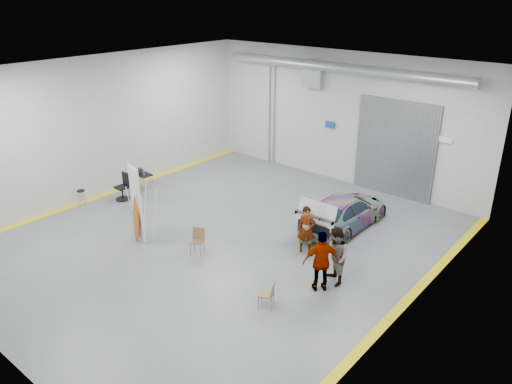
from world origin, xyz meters
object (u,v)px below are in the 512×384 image
Objects in this scene: sedan_car at (344,212)px; folding_chair_near at (198,246)px; person_c at (322,261)px; office_chair at (123,188)px; person_b at (335,257)px; folding_chair_far at (267,299)px; shop_stool at (82,198)px; work_table at (141,173)px; person_a at (306,230)px; surfboard_display at (137,210)px.

sedan_car is 5.76m from folding_chair_near.
office_chair is at bearing -47.23° from person_c.
office_chair is (-10.48, -0.16, -0.43)m from person_b.
office_chair reaches higher than folding_chair_far.
person_c is at bearing 5.58° from shop_stool.
office_chair is (0.84, 1.51, 0.18)m from shop_stool.
folding_chair_far is at bearing -9.48° from office_chair.
person_b reaches higher than sedan_car.
person_c is at bearing 112.04° from sedan_car.
shop_stool is at bearing -39.32° from person_c.
person_c is 11.03m from work_table.
folding_chair_far reaches higher than work_table.
person_a reaches higher than folding_chair_near.
office_chair is at bearing -143.01° from person_b.
folding_chair_far is 10.81m from work_table.
folding_chair_far is at bearing 24.06° from person_c.
shop_stool is at bearing -115.84° from office_chair.
person_b is 7.19m from surfboard_display.
folding_chair_far is (1.00, -5.95, -0.36)m from sedan_car.
work_table is at bearing 114.15° from office_chair.
office_chair is at bearing 23.61° from sedan_car.
person_a is 9.90m from shop_stool.
folding_chair_near is at bearing -34.46° from person_c.
surfboard_display reaches higher than folding_chair_far.
surfboard_display is at bearing -38.96° from work_table.
surfboard_display reaches higher than work_table.
folding_chair_near is 6.71m from shop_stool.
sedan_car is at bearing 28.98° from shop_stool.
person_b is 0.59m from person_c.
surfboard_display reaches higher than shop_stool.
surfboard_display is at bearing 171.08° from folding_chair_near.
person_c is 4.62m from folding_chair_near.
office_chair reaches higher than folding_chair_near.
sedan_car is 6.04m from folding_chair_far.
sedan_car is at bearing 55.08° from person_a.
person_a reaches higher than work_table.
person_c is at bearing 26.56° from surfboard_display.
shop_stool is at bearing -96.35° from work_table.
person_b reaches higher than shop_stool.
surfboard_display is 2.63× the size of work_table.
person_c reaches higher than person_a.
folding_chair_far reaches higher than shop_stool.
surfboard_display is 6.13m from folding_chair_far.
folding_chair_near is at bearing 31.60° from surfboard_display.
folding_chair_far is (6.05, -0.21, -0.94)m from surfboard_display.
person_a is 2.13m from person_b.
sedan_car is 4.52m from person_c.
office_chair reaches higher than work_table.
surfboard_display reaches higher than person_a.
office_chair is (-8.68, -3.76, -0.13)m from sedan_car.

